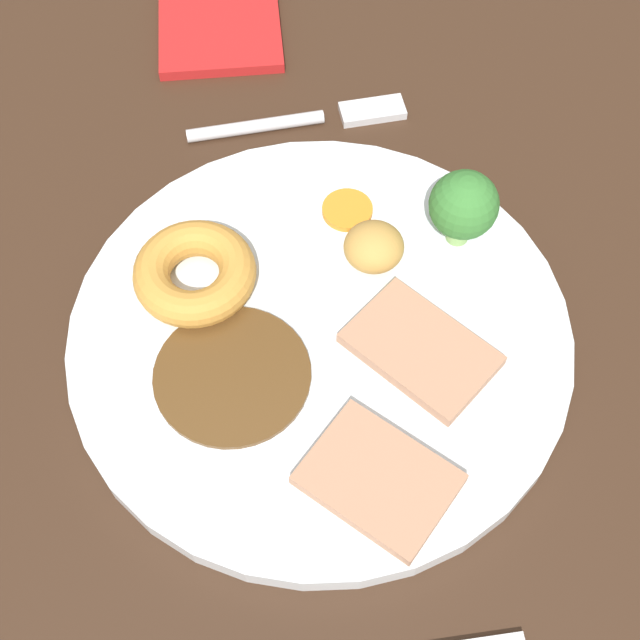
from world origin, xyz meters
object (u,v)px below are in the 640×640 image
meat_slice_main (379,479)px  meat_slice_under (421,349)px  dinner_plate (320,335)px  fork (304,120)px  folded_napkin (220,22)px  roast_potato_left (374,247)px  yorkshire_pudding (195,273)px  carrot_coin_front (347,210)px  broccoli_floret (464,206)px

meat_slice_main → meat_slice_under: 8.17cm
meat_slice_under → dinner_plate: bearing=-113.2°
dinner_plate → fork: size_ratio=1.91×
meat_slice_main → folded_napkin: meat_slice_main is taller
meat_slice_under → roast_potato_left: size_ratio=2.22×
meat_slice_under → yorkshire_pudding: yorkshire_pudding is taller
folded_napkin → yorkshire_pudding: bearing=-7.3°
dinner_plate → roast_potato_left: (-4.42, 3.83, 2.03)cm
meat_slice_main → folded_napkin: size_ratio=0.68×
fork → dinner_plate: bearing=-97.7°
carrot_coin_front → folded_napkin: 21.12cm
fork → carrot_coin_front: bearing=-83.8°
meat_slice_under → carrot_coin_front: meat_slice_under is taller
meat_slice_main → fork: meat_slice_main is taller
dinner_plate → folded_napkin: size_ratio=2.65×
broccoli_floret → carrot_coin_front: bearing=-114.3°
meat_slice_main → broccoli_floret: bearing=153.4°
yorkshire_pudding → meat_slice_under: bearing=62.2°
roast_potato_left → folded_napkin: (-23.86, -7.59, -2.33)cm
roast_potato_left → broccoli_floret: 5.77cm
yorkshire_pudding → roast_potato_left: roast_potato_left is taller
yorkshire_pudding → roast_potato_left: size_ratio=2.00×
roast_potato_left → folded_napkin: size_ratio=0.33×
meat_slice_under → yorkshire_pudding: (-6.46, -12.26, 0.70)cm
carrot_coin_front → dinner_plate: bearing=-19.1°
carrot_coin_front → broccoli_floret: 7.57cm
dinner_plate → meat_slice_main: meat_slice_main is taller
yorkshire_pudding → carrot_coin_front: (-4.12, 9.70, -0.89)cm
broccoli_floret → fork: 15.03cm
meat_slice_main → fork: (-27.07, -0.47, -1.41)cm
roast_potato_left → meat_slice_main: bearing=-8.4°
meat_slice_under → folded_napkin: (-30.60, -9.18, -1.40)cm
meat_slice_under → carrot_coin_front: 10.89cm
roast_potato_left → folded_napkin: bearing=-162.3°
meat_slice_under → broccoli_floret: 9.00cm
dinner_plate → broccoli_floret: bearing=120.2°
carrot_coin_front → fork: carrot_coin_front is taller
meat_slice_main → roast_potato_left: bearing=171.6°
yorkshire_pudding → roast_potato_left: 10.68cm
meat_slice_main → roast_potato_left: size_ratio=2.05×
yorkshire_pudding → broccoli_floret: (-1.24, 16.08, 1.98)cm
folded_napkin → roast_potato_left: bearing=17.7°
dinner_plate → yorkshire_pudding: bearing=-121.1°
dinner_plate → yorkshire_pudding: (-4.13, -6.84, 1.80)cm
dinner_plate → yorkshire_pudding: yorkshire_pudding is taller
dinner_plate → yorkshire_pudding: size_ratio=4.02×
meat_slice_under → yorkshire_pudding: size_ratio=1.11×
folded_napkin → fork: bearing=25.0°
meat_slice_under → meat_slice_main: bearing=-26.7°
carrot_coin_front → broccoli_floret: bearing=65.7°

